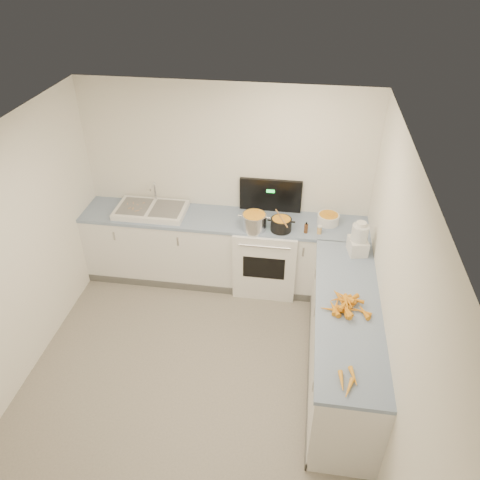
# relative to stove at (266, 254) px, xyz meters

# --- Properties ---
(floor) EXTENTS (3.50, 4.00, 0.00)m
(floor) POSITION_rel_stove_xyz_m (-0.55, -1.69, -0.47)
(floor) COLOR gray
(floor) RESTS_ON ground
(ceiling) EXTENTS (3.50, 4.00, 0.00)m
(ceiling) POSITION_rel_stove_xyz_m (-0.55, -1.69, 2.03)
(ceiling) COLOR white
(ceiling) RESTS_ON ground
(wall_back) EXTENTS (3.50, 0.00, 2.50)m
(wall_back) POSITION_rel_stove_xyz_m (-0.55, 0.31, 0.78)
(wall_back) COLOR white
(wall_back) RESTS_ON ground
(wall_left) EXTENTS (0.00, 4.00, 2.50)m
(wall_left) POSITION_rel_stove_xyz_m (-2.30, -1.69, 0.78)
(wall_left) COLOR white
(wall_left) RESTS_ON ground
(wall_right) EXTENTS (0.00, 4.00, 2.50)m
(wall_right) POSITION_rel_stove_xyz_m (1.20, -1.69, 0.78)
(wall_right) COLOR white
(wall_right) RESTS_ON ground
(counter_back) EXTENTS (3.50, 0.62, 0.94)m
(counter_back) POSITION_rel_stove_xyz_m (-0.55, 0.01, -0.00)
(counter_back) COLOR white
(counter_back) RESTS_ON ground
(counter_right) EXTENTS (0.62, 2.20, 0.94)m
(counter_right) POSITION_rel_stove_xyz_m (0.90, -1.39, -0.00)
(counter_right) COLOR white
(counter_right) RESTS_ON ground
(stove) EXTENTS (0.76, 0.65, 1.36)m
(stove) POSITION_rel_stove_xyz_m (0.00, 0.00, 0.00)
(stove) COLOR white
(stove) RESTS_ON ground
(sink) EXTENTS (0.86, 0.52, 0.31)m
(sink) POSITION_rel_stove_xyz_m (-1.45, 0.02, 0.50)
(sink) COLOR white
(sink) RESTS_ON counter_back
(steel_pot) EXTENTS (0.30, 0.30, 0.21)m
(steel_pot) POSITION_rel_stove_xyz_m (-0.15, -0.16, 0.55)
(steel_pot) COLOR silver
(steel_pot) RESTS_ON stove
(black_pot) EXTENTS (0.29, 0.29, 0.17)m
(black_pot) POSITION_rel_stove_xyz_m (0.17, -0.15, 0.53)
(black_pot) COLOR black
(black_pot) RESTS_ON stove
(wooden_spoon) EXTENTS (0.18, 0.38, 0.02)m
(wooden_spoon) POSITION_rel_stove_xyz_m (0.17, -0.15, 0.63)
(wooden_spoon) COLOR #AD7A47
(wooden_spoon) RESTS_ON black_pot
(mixing_bowl) EXTENTS (0.32, 0.32, 0.12)m
(mixing_bowl) POSITION_rel_stove_xyz_m (0.71, 0.08, 0.52)
(mixing_bowl) COLOR white
(mixing_bowl) RESTS_ON counter_back
(extract_bottle) EXTENTS (0.05, 0.05, 0.11)m
(extract_bottle) POSITION_rel_stove_xyz_m (0.46, -0.16, 0.52)
(extract_bottle) COLOR #593319
(extract_bottle) RESTS_ON counter_back
(spice_jar) EXTENTS (0.05, 0.05, 0.09)m
(spice_jar) POSITION_rel_stove_xyz_m (0.61, -0.16, 0.51)
(spice_jar) COLOR #E5B266
(spice_jar) RESTS_ON counter_back
(food_processor) EXTENTS (0.23, 0.26, 0.39)m
(food_processor) POSITION_rel_stove_xyz_m (1.02, -0.48, 0.63)
(food_processor) COLOR white
(food_processor) RESTS_ON counter_right
(carrot_pile) EXTENTS (0.47, 0.42, 0.10)m
(carrot_pile) POSITION_rel_stove_xyz_m (0.86, -1.40, 0.50)
(carrot_pile) COLOR orange
(carrot_pile) RESTS_ON counter_right
(peeled_carrots) EXTENTS (0.16, 0.31, 0.04)m
(peeled_carrots) POSITION_rel_stove_xyz_m (0.85, -2.27, 0.49)
(peeled_carrots) COLOR #FFA326
(peeled_carrots) RESTS_ON counter_right
(peelings) EXTENTS (0.22, 0.24, 0.01)m
(peelings) POSITION_rel_stove_xyz_m (-1.66, -0.01, 0.54)
(peelings) COLOR tan
(peelings) RESTS_ON sink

